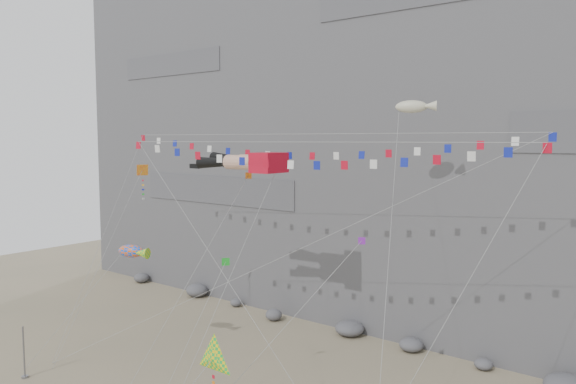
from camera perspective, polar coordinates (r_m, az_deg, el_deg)
The scene contains 13 objects.
cliff at distance 62.71m, azimuth 14.01°, elevation 12.11°, with size 80.00×28.00×50.00m, color slate.
talus_boulders at distance 51.84m, azimuth 6.27°, elevation -13.65°, with size 60.00×3.00×1.20m, color #5B5B60, non-canonical shape.
anchor_pole_left at distance 46.87m, azimuth -25.25°, elevation -14.50°, with size 0.12×0.12×3.88m, color slate.
legs_kite at distance 42.18m, azimuth -4.38°, elevation 3.06°, with size 10.12×14.56×20.73m.
flag_banner_upper at distance 43.23m, azimuth 1.27°, elevation 5.89°, with size 35.37×14.19×26.36m.
flag_banner_lower at distance 35.97m, azimuth 1.60°, elevation 5.07°, with size 28.06×7.72×19.87m.
harlequin_kite at distance 48.86m, azimuth -14.60°, elevation 2.12°, with size 1.94×9.25×16.98m.
fish_windsock at distance 46.36m, azimuth -15.66°, elevation -5.82°, with size 6.22×7.96×11.78m.
delta_kite at distance 31.24m, azimuth -7.66°, elevation -16.44°, with size 4.71×3.62×8.02m.
blimp_windsock at distance 41.32m, azimuth 12.42°, elevation 8.37°, with size 7.59×16.16×25.40m.
small_kite_a at distance 43.14m, azimuth -4.31°, elevation 1.18°, with size 1.87×14.96×20.52m.
small_kite_b at distance 35.19m, azimuth 7.04°, elevation -5.47°, with size 5.86×12.17×16.92m.
small_kite_c at distance 37.34m, azimuth -6.45°, elevation -7.28°, with size 1.16×7.75×11.77m.
Camera 1 is at (26.02, -24.55, 17.46)m, focal length 35.00 mm.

